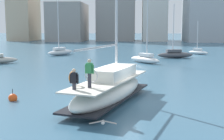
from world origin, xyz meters
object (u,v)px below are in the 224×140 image
at_px(main_sailboat, 110,88).
at_px(moored_cutter_left, 60,51).
at_px(mooring_buoy, 13,98).
at_px(seagull, 103,122).
at_px(moored_cutter_right, 145,58).
at_px(moored_sloop_far, 175,54).
at_px(moored_ketch_distant, 198,52).

distance_m(main_sailboat, moored_cutter_left, 33.74).
xyz_separation_m(moored_cutter_left, mooring_buoy, (4.73, -31.95, -0.45)).
bearing_deg(seagull, moored_cutter_right, 84.39).
xyz_separation_m(seagull, mooring_buoy, (-6.45, 5.20, -0.16)).
bearing_deg(mooring_buoy, moored_sloop_far, 64.19).
bearing_deg(mooring_buoy, seagull, -38.88).
relative_size(main_sailboat, seagull, 9.27).
distance_m(main_sailboat, moored_cutter_right, 21.93).
bearing_deg(seagull, moored_sloop_far, 77.63).
relative_size(moored_cutter_left, mooring_buoy, 10.67).
height_order(moored_cutter_left, mooring_buoy, moored_cutter_left).
height_order(moored_sloop_far, moored_cutter_left, moored_cutter_left).
height_order(moored_ketch_distant, seagull, moored_ketch_distant).
distance_m(seagull, mooring_buoy, 8.29).
distance_m(moored_cutter_right, moored_ketch_distant, 16.68).
bearing_deg(moored_ketch_distant, mooring_buoy, -117.74).
bearing_deg(mooring_buoy, moored_cutter_right, 67.35).
bearing_deg(moored_sloop_far, main_sailboat, -104.79).
distance_m(moored_cutter_right, seagull, 27.15).
relative_size(moored_cutter_left, moored_cutter_right, 1.11).
bearing_deg(moored_ketch_distant, moored_cutter_left, -171.39).
bearing_deg(main_sailboat, moored_ketch_distant, 70.80).
height_order(main_sailboat, seagull, main_sailboat).
xyz_separation_m(main_sailboat, moored_ketch_distant, (12.34, 35.42, -0.45)).
bearing_deg(main_sailboat, mooring_buoy, -179.35).
bearing_deg(seagull, mooring_buoy, 141.12).
relative_size(moored_cutter_left, seagull, 7.31).
bearing_deg(moored_ketch_distant, moored_sloop_far, -125.18).
bearing_deg(moored_cutter_left, main_sailboat, -70.87).
bearing_deg(main_sailboat, moored_sloop_far, 75.21).
bearing_deg(mooring_buoy, main_sailboat, 0.65).
height_order(seagull, mooring_buoy, mooring_buoy).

